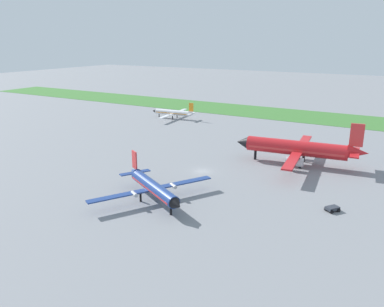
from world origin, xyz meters
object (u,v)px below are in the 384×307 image
(airplane_midfield_jet, at_px, (298,148))
(airplane_foreground_turboprop, at_px, (153,187))
(airplane_taxiing_turboprop, at_px, (173,112))
(baggage_cart_near_gate, at_px, (332,208))

(airplane_midfield_jet, xyz_separation_m, airplane_foreground_turboprop, (-18.21, -37.18, -1.34))
(airplane_taxiing_turboprop, relative_size, baggage_cart_near_gate, 7.67)
(airplane_midfield_jet, distance_m, baggage_cart_near_gate, 28.22)
(airplane_taxiing_turboprop, bearing_deg, baggage_cart_near_gate, 135.50)
(baggage_cart_near_gate, bearing_deg, airplane_taxiing_turboprop, -93.79)
(airplane_taxiing_turboprop, height_order, baggage_cart_near_gate, airplane_taxiing_turboprop)
(airplane_midfield_jet, bearing_deg, baggage_cart_near_gate, 111.87)
(baggage_cart_near_gate, bearing_deg, airplane_midfield_jet, -116.42)
(airplane_foreground_turboprop, height_order, airplane_taxiing_turboprop, airplane_foreground_turboprop)
(airplane_foreground_turboprop, bearing_deg, airplane_midfield_jet, 93.24)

